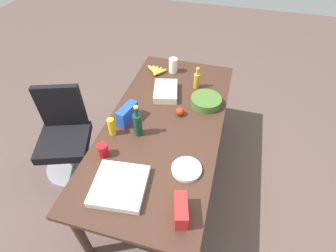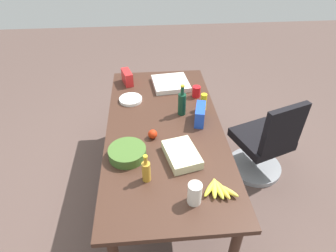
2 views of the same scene
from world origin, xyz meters
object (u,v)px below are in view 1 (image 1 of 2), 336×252
(banana_bunch, at_px, (156,71))
(conference_table, at_px, (165,129))
(mustard_bottle, at_px, (112,127))
(wine_bottle, at_px, (138,124))
(chip_bag_red, at_px, (181,210))
(office_chair, at_px, (67,142))
(sheet_cake, at_px, (166,91))
(chip_bag_blue, at_px, (127,114))
(apple_red, at_px, (180,112))
(dressing_bottle, at_px, (197,80))
(pizza_box, at_px, (120,185))
(mayo_jar, at_px, (173,65))
(red_solo_cup, at_px, (103,150))
(salad_bowl, at_px, (206,101))
(paper_plate_stack, at_px, (187,169))

(banana_bunch, bearing_deg, conference_table, -157.44)
(mustard_bottle, relative_size, wine_bottle, 0.54)
(chip_bag_red, distance_m, mustard_bottle, 0.90)
(office_chair, relative_size, sheet_cake, 2.91)
(office_chair, height_order, chip_bag_blue, office_chair)
(office_chair, bearing_deg, apple_red, -76.72)
(dressing_bottle, distance_m, wine_bottle, 0.84)
(sheet_cake, bearing_deg, mustard_bottle, 156.09)
(sheet_cake, bearing_deg, dressing_bottle, -54.29)
(chip_bag_red, bearing_deg, banana_bunch, 22.64)
(pizza_box, xyz_separation_m, chip_bag_blue, (0.65, 0.19, 0.05))
(dressing_bottle, height_order, mayo_jar, dressing_bottle)
(dressing_bottle, relative_size, wine_bottle, 0.76)
(dressing_bottle, bearing_deg, conference_table, 164.04)
(apple_red, distance_m, red_solo_cup, 0.76)
(apple_red, relative_size, salad_bowl, 0.27)
(chip_bag_red, distance_m, banana_bunch, 1.65)
(sheet_cake, height_order, apple_red, apple_red)
(red_solo_cup, bearing_deg, mayo_jar, -9.95)
(pizza_box, distance_m, mayo_jar, 1.50)
(chip_bag_red, relative_size, wine_bottle, 0.68)
(mustard_bottle, relative_size, red_solo_cup, 1.45)
(chip_bag_red, xyz_separation_m, paper_plate_stack, (0.35, 0.04, -0.05))
(sheet_cake, height_order, paper_plate_stack, sheet_cake)
(banana_bunch, distance_m, paper_plate_stack, 1.31)
(pizza_box, height_order, chip_bag_blue, chip_bag_blue)
(dressing_bottle, bearing_deg, banana_bunch, 72.60)
(mustard_bottle, distance_m, chip_bag_blue, 0.20)
(chip_bag_red, xyz_separation_m, mayo_jar, (1.59, 0.46, 0.01))
(wine_bottle, bearing_deg, mustard_bottle, 105.28)
(conference_table, relative_size, chip_bag_red, 10.34)
(pizza_box, bearing_deg, dressing_bottle, -18.82)
(sheet_cake, bearing_deg, chip_bag_blue, 154.23)
(conference_table, bearing_deg, chip_bag_red, -157.28)
(salad_bowl, height_order, banana_bunch, salad_bowl)
(office_chair, xyz_separation_m, pizza_box, (-0.58, -0.89, 0.44))
(paper_plate_stack, bearing_deg, conference_table, 33.64)
(apple_red, height_order, pizza_box, apple_red)
(pizza_box, xyz_separation_m, red_solo_cup, (0.24, 0.23, 0.03))
(chip_bag_red, relative_size, chip_bag_blue, 0.91)
(mustard_bottle, distance_m, red_solo_cup, 0.23)
(office_chair, bearing_deg, sheet_cake, -60.32)
(mayo_jar, height_order, wine_bottle, wine_bottle)
(dressing_bottle, xyz_separation_m, red_solo_cup, (-1.05, 0.52, -0.03))
(chip_bag_red, distance_m, chip_bag_blue, 0.98)
(pizza_box, distance_m, paper_plate_stack, 0.49)
(chip_bag_blue, relative_size, wine_bottle, 0.75)
(banana_bunch, relative_size, mayo_jar, 1.55)
(conference_table, xyz_separation_m, mustard_bottle, (-0.24, 0.38, 0.16))
(office_chair, bearing_deg, salad_bowl, -70.38)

